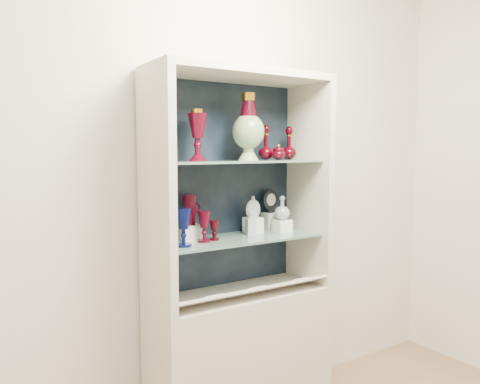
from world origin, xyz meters
TOP-DOWN VIEW (x-y plane):
  - wall_back at (0.00, 1.75)m, footprint 3.50×0.02m
  - cabinet_base at (0.00, 1.53)m, footprint 1.00×0.40m
  - cabinet_back_panel at (0.00, 1.72)m, footprint 0.98×0.02m
  - cabinet_side_left at (-0.48, 1.53)m, footprint 0.04×0.40m
  - cabinet_side_right at (0.48, 1.53)m, footprint 0.04×0.40m
  - cabinet_top_cap at (0.00, 1.53)m, footprint 1.00×0.40m
  - shelf_lower at (0.00, 1.55)m, footprint 0.92×0.34m
  - shelf_upper at (0.00, 1.55)m, footprint 0.92×0.34m
  - label_ledge at (0.00, 1.42)m, footprint 0.92×0.17m
  - label_card_0 at (0.32, 1.42)m, footprint 0.10×0.06m
  - label_card_1 at (-0.24, 1.42)m, footprint 0.10×0.06m
  - label_card_2 at (0.02, 1.42)m, footprint 0.10×0.06m
  - pedestal_lamp_left at (-0.23, 1.58)m, footprint 0.12×0.12m
  - pedestal_lamp_right at (-0.41, 1.57)m, footprint 0.14×0.14m
  - enamel_urn at (0.06, 1.55)m, footprint 0.21×0.21m
  - ruby_decanter_a at (0.23, 1.61)m, footprint 0.10×0.10m
  - ruby_decanter_b at (0.39, 1.60)m, footprint 0.09×0.09m
  - lidded_bowl at (0.25, 1.53)m, footprint 0.10×0.10m
  - cobalt_goblet at (-0.35, 1.49)m, footprint 0.09×0.09m
  - ruby_goblet_tall at (-0.22, 1.54)m, footprint 0.07×0.07m
  - ruby_goblet_small at (-0.15, 1.55)m, footprint 0.06×0.06m
  - riser_ruby_pitcher at (-0.25, 1.63)m, footprint 0.10×0.10m
  - ruby_pitcher at (-0.25, 1.63)m, footprint 0.12×0.08m
  - clear_square_bottle at (0.09, 1.56)m, footprint 0.06×0.06m
  - riser_flat_flask at (0.14, 1.62)m, footprint 0.09×0.09m
  - flat_flask at (0.14, 1.62)m, footprint 0.09×0.05m
  - riser_clear_round_decanter at (0.31, 1.56)m, footprint 0.09×0.09m
  - clear_round_decanter at (0.31, 1.56)m, footprint 0.09×0.09m
  - riser_cameo_medallion at (0.30, 1.67)m, footprint 0.08×0.08m
  - cameo_medallion at (0.30, 1.67)m, footprint 0.13×0.07m

SIDE VIEW (x-z plane):
  - cabinet_base at x=0.00m, z-range 0.00..0.75m
  - label_ledge at x=0.00m, z-range 0.74..0.82m
  - label_card_0 at x=0.32m, z-range 0.78..0.81m
  - label_card_1 at x=-0.24m, z-range 0.78..0.81m
  - label_card_2 at x=0.02m, z-range 0.78..0.81m
  - shelf_lower at x=0.00m, z-range 1.04..1.05m
  - riser_clear_round_decanter at x=0.31m, z-range 1.05..1.12m
  - riser_ruby_pitcher at x=-0.25m, z-range 1.05..1.13m
  - riser_flat_flask at x=0.14m, z-range 1.05..1.14m
  - riser_cameo_medallion at x=0.30m, z-range 1.05..1.15m
  - ruby_goblet_small at x=-0.15m, z-range 1.05..1.16m
  - clear_square_bottle at x=0.09m, z-range 1.05..1.19m
  - ruby_goblet_tall at x=-0.22m, z-range 1.05..1.21m
  - cobalt_goblet at x=-0.35m, z-range 1.05..1.24m
  - clear_round_decanter at x=0.31m, z-range 1.12..1.25m
  - flat_flask at x=0.14m, z-range 1.14..1.27m
  - ruby_pitcher at x=-0.25m, z-range 1.13..1.29m
  - cameo_medallion at x=0.30m, z-range 1.15..1.29m
  - cabinet_back_panel at x=0.00m, z-range 0.75..1.90m
  - cabinet_side_left at x=-0.48m, z-range 0.75..1.90m
  - cabinet_side_right at x=0.48m, z-range 0.75..1.90m
  - wall_back at x=0.00m, z-range 0.00..2.80m
  - shelf_upper at x=0.00m, z-range 1.46..1.47m
  - lidded_bowl at x=0.25m, z-range 1.47..1.56m
  - ruby_decanter_b at x=0.39m, z-range 1.47..1.68m
  - ruby_decanter_a at x=0.23m, z-range 1.47..1.69m
  - pedestal_lamp_left at x=-0.23m, z-range 1.47..1.73m
  - pedestal_lamp_right at x=-0.41m, z-range 1.47..1.74m
  - enamel_urn at x=0.06m, z-range 1.47..1.83m
  - cabinet_top_cap at x=0.00m, z-range 1.90..1.94m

